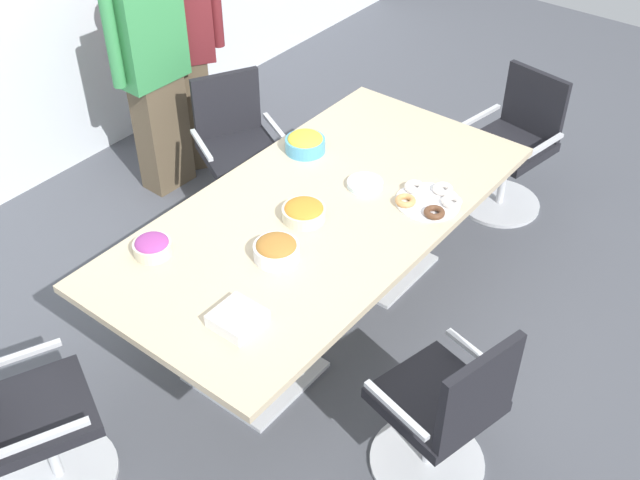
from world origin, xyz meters
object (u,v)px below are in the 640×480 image
office_chair_2 (27,426)px  person_standing_0 (153,70)px  office_chair_0 (513,150)px  plate_stack (365,184)px  snack_bowl_chips_yellow (305,143)px  snack_bowl_pretzels (276,249)px  donut_platter (429,200)px  office_chair_1 (238,155)px  conference_table (320,229)px  office_chair_3 (443,415)px  snack_bowl_candy_mix (152,246)px  napkin_pile (237,319)px  snack_bowl_chips_orange (304,211)px  person_standing_1 (179,50)px

office_chair_2 → person_standing_0: person_standing_0 is taller
office_chair_0 → office_chair_2: bearing=88.6°
plate_stack → office_chair_0: bearing=-10.5°
office_chair_2 → snack_bowl_chips_yellow: bearing=116.7°
office_chair_0 → snack_bowl_pretzels: (-2.06, 0.23, 0.40)m
donut_platter → office_chair_1: bearing=86.1°
snack_bowl_chips_yellow → conference_table: bearing=-133.4°
office_chair_3 → office_chair_1: bearing=79.0°
office_chair_3 → snack_bowl_candy_mix: 1.55m
donut_platter → napkin_pile: 1.27m
snack_bowl_chips_orange → snack_bowl_candy_mix: 0.76m
person_standing_0 → plate_stack: bearing=88.9°
conference_table → person_standing_0: size_ratio=1.44×
office_chair_0 → office_chair_3: 2.25m
person_standing_1 → plate_stack: (-0.36, -1.76, -0.12)m
snack_bowl_pretzels → donut_platter: size_ratio=0.64×
person_standing_0 → plate_stack: person_standing_0 is taller
snack_bowl_chips_orange → person_standing_1: bearing=65.2°
person_standing_0 → napkin_pile: (-1.25, -1.87, -0.08)m
conference_table → napkin_pile: size_ratio=12.10×
plate_stack → person_standing_0: bearing=87.2°
napkin_pile → office_chair_3: bearing=-65.6°
person_standing_1 → snack_bowl_chips_orange: person_standing_1 is taller
conference_table → snack_bowl_candy_mix: snack_bowl_candy_mix is taller
office_chair_0 → snack_bowl_pretzels: size_ratio=4.17×
office_chair_1 → snack_bowl_chips_yellow: bearing=107.9°
office_chair_1 → office_chair_2: 2.25m
conference_table → office_chair_2: (-1.63, 0.32, -0.22)m
office_chair_3 → snack_bowl_candy_mix: office_chair_3 is taller
office_chair_0 → napkin_pile: (-2.49, 0.08, 0.38)m
office_chair_2 → donut_platter: 2.18m
snack_bowl_chips_yellow → snack_bowl_pretzels: (-0.81, -0.48, -0.00)m
snack_bowl_chips_orange → snack_bowl_pretzels: size_ratio=1.02×
office_chair_2 → snack_bowl_candy_mix: size_ratio=4.96×
office_chair_3 → person_standing_0: size_ratio=0.55×
snack_bowl_chips_orange → donut_platter: snack_bowl_chips_orange is taller
person_standing_1 → snack_bowl_candy_mix: bearing=75.7°
conference_table → plate_stack: bearing=-11.2°
office_chair_2 → office_chair_3: 1.80m
office_chair_2 → office_chair_3: size_ratio=1.00×
person_standing_1 → office_chair_0: bearing=149.5°
person_standing_0 → napkin_pile: size_ratio=8.40×
snack_bowl_chips_yellow → plate_stack: snack_bowl_chips_yellow is taller
office_chair_0 → plate_stack: 1.40m
office_chair_3 → snack_bowl_chips_yellow: 1.75m
snack_bowl_chips_orange → napkin_pile: (-0.75, -0.24, -0.01)m
office_chair_3 → snack_bowl_pretzels: (0.06, 0.99, 0.40)m
donut_platter → plate_stack: bearing=104.1°
snack_bowl_chips_yellow → snack_bowl_candy_mix: 1.15m
office_chair_1 → napkin_pile: office_chair_1 is taller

